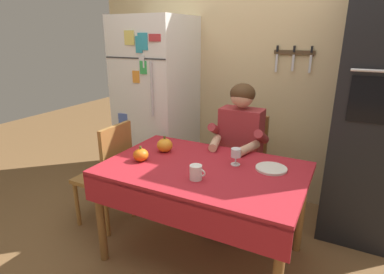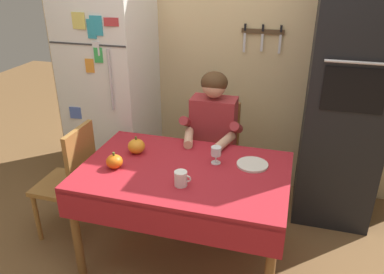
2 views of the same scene
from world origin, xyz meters
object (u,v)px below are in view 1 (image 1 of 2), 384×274
object	(u,v)px
chair_left_side	(109,171)
wine_glass	(236,154)
wall_oven	(377,113)
refrigerator	(157,107)
chair_behind_person	(244,160)
serving_tray	(271,169)
pumpkin_medium	(165,145)
pumpkin_large	(141,155)
dining_table	(202,179)
seated_person	(238,144)
coffee_mug	(196,172)

from	to	relation	value
chair_left_side	wine_glass	bearing A→B (deg)	6.41
chair_left_side	wall_oven	bearing A→B (deg)	24.39
refrigerator	chair_left_side	size ratio (longest dim) A/B	1.94
chair_behind_person	serving_tray	size ratio (longest dim) A/B	4.33
chair_left_side	pumpkin_medium	xyz separation A→B (m)	(0.50, 0.11, 0.28)
pumpkin_large	dining_table	bearing A→B (deg)	11.30
serving_tray	seated_person	bearing A→B (deg)	133.26
refrigerator	seated_person	world-z (taller)	refrigerator
wall_oven	wine_glass	size ratio (longest dim) A/B	17.05
pumpkin_medium	coffee_mug	bearing A→B (deg)	-36.68
pumpkin_medium	dining_table	bearing A→B (deg)	-20.70
dining_table	chair_left_side	bearing A→B (deg)	177.56
wall_oven	coffee_mug	bearing A→B (deg)	-132.46
wall_oven	pumpkin_large	size ratio (longest dim) A/B	18.16
refrigerator	serving_tray	world-z (taller)	refrigerator
chair_left_side	coffee_mug	xyz separation A→B (m)	(0.94, -0.22, 0.28)
pumpkin_medium	serving_tray	bearing A→B (deg)	2.91
refrigerator	chair_left_side	xyz separation A→B (m)	(0.05, -0.84, -0.39)
refrigerator	dining_table	size ratio (longest dim) A/B	1.29
chair_left_side	coffee_mug	size ratio (longest dim) A/B	8.56
coffee_mug	pumpkin_medium	world-z (taller)	pumpkin_medium
chair_behind_person	pumpkin_medium	size ratio (longest dim) A/B	7.21
pumpkin_large	seated_person	bearing A→B (deg)	53.90
wall_oven	seated_person	xyz separation A→B (m)	(-1.00, -0.32, -0.31)
refrigerator	pumpkin_medium	bearing A→B (deg)	-53.11
refrigerator	seated_person	xyz separation A→B (m)	(1.00, -0.28, -0.16)
dining_table	wine_glass	distance (m)	0.30
dining_table	serving_tray	distance (m)	0.49
refrigerator	chair_left_side	world-z (taller)	refrigerator
dining_table	wine_glass	xyz separation A→B (m)	(0.19, 0.16, 0.17)
wall_oven	serving_tray	xyz separation A→B (m)	(-0.61, -0.73, -0.30)
chair_behind_person	pumpkin_large	xyz separation A→B (m)	(-0.51, -0.88, 0.28)
refrigerator	wine_glass	xyz separation A→B (m)	(1.14, -0.72, -0.08)
chair_behind_person	wine_glass	distance (m)	0.72
dining_table	pumpkin_medium	size ratio (longest dim) A/B	10.86
pumpkin_medium	refrigerator	bearing A→B (deg)	126.89
wall_oven	seated_person	distance (m)	1.09
chair_left_side	pumpkin_large	distance (m)	0.54
wall_oven	wine_glass	distance (m)	1.17
refrigerator	wine_glass	distance (m)	1.35
wall_oven	chair_left_side	xyz separation A→B (m)	(-1.95, -0.88, -0.54)
refrigerator	wine_glass	world-z (taller)	refrigerator
coffee_mug	serving_tray	size ratio (longest dim) A/B	0.51
dining_table	coffee_mug	distance (m)	0.23
dining_table	chair_behind_person	world-z (taller)	chair_behind_person
chair_behind_person	pumpkin_large	distance (m)	1.06
wall_oven	chair_behind_person	size ratio (longest dim) A/B	2.26
pumpkin_medium	serving_tray	distance (m)	0.84
chair_left_side	dining_table	bearing A→B (deg)	-2.44
seated_person	coffee_mug	distance (m)	0.78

